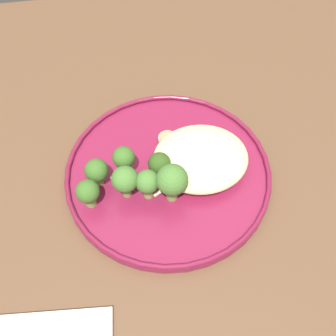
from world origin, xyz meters
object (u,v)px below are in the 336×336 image
at_px(broccoli_floret_tall_stalk, 125,180).
at_px(dinner_plate, 168,173).
at_px(seared_scallop_tiny_bay, 204,173).
at_px(seared_scallop_left_edge, 182,182).
at_px(broccoli_floret_small_sprig, 88,192).
at_px(broccoli_floret_left_leaning, 147,183).
at_px(broccoli_floret_split_head, 172,182).
at_px(broccoli_floret_right_tilted, 97,171).
at_px(broccoli_floret_rear_charred, 159,165).
at_px(broccoli_floret_beside_noodles, 124,159).
at_px(seared_scallop_center_golden, 170,160).
at_px(seared_scallop_on_noodles, 167,139).

bearing_deg(broccoli_floret_tall_stalk, dinner_plate, -155.92).
bearing_deg(seared_scallop_tiny_bay, seared_scallop_left_edge, 16.83).
bearing_deg(broccoli_floret_small_sprig, broccoli_floret_left_leaning, -179.51).
bearing_deg(broccoli_floret_split_head, seared_scallop_left_edge, -135.38).
height_order(broccoli_floret_right_tilted, broccoli_floret_left_leaning, broccoli_floret_left_leaning).
bearing_deg(broccoli_floret_small_sprig, broccoli_floret_rear_charred, -163.64).
xyz_separation_m(seared_scallop_left_edge, broccoli_floret_left_leaning, (0.05, 0.01, 0.02)).
bearing_deg(broccoli_floret_tall_stalk, broccoli_floret_beside_noodles, -93.11).
bearing_deg(dinner_plate, seared_scallop_center_golden, -110.38).
xyz_separation_m(broccoli_floret_right_tilted, broccoli_floret_left_leaning, (-0.06, 0.03, 0.00)).
height_order(broccoli_floret_beside_noodles, broccoli_floret_small_sprig, broccoli_floret_beside_noodles).
distance_m(seared_scallop_center_golden, seared_scallop_tiny_bay, 0.05).
xyz_separation_m(broccoli_floret_tall_stalk, broccoli_floret_split_head, (-0.06, 0.02, 0.01)).
bearing_deg(dinner_plate, broccoli_floret_left_leaning, 45.61).
bearing_deg(dinner_plate, broccoli_floret_right_tilted, 1.52).
bearing_deg(seared_scallop_center_golden, broccoli_floret_left_leaning, 50.61).
bearing_deg(seared_scallop_tiny_bay, seared_scallop_center_golden, -33.46).
bearing_deg(broccoli_floret_split_head, seared_scallop_center_golden, -95.88).
xyz_separation_m(seared_scallop_tiny_bay, broccoli_floret_right_tilted, (0.14, -0.01, 0.02)).
bearing_deg(seared_scallop_on_noodles, dinner_plate, 81.75).
height_order(seared_scallop_center_golden, broccoli_floret_rear_charred, broccoli_floret_rear_charred).
distance_m(seared_scallop_left_edge, broccoli_floret_tall_stalk, 0.08).
distance_m(seared_scallop_on_noodles, broccoli_floret_small_sprig, 0.15).
relative_size(seared_scallop_on_noodles, broccoli_floret_rear_charred, 0.58).
height_order(seared_scallop_tiny_bay, broccoli_floret_tall_stalk, broccoli_floret_tall_stalk).
relative_size(seared_scallop_tiny_bay, seared_scallop_left_edge, 1.39).
bearing_deg(seared_scallop_left_edge, broccoli_floret_right_tilted, -12.26).
height_order(broccoli_floret_right_tilted, broccoli_floret_split_head, broccoli_floret_split_head).
bearing_deg(broccoli_floret_small_sprig, seared_scallop_tiny_bay, -174.01).
bearing_deg(broccoli_floret_tall_stalk, broccoli_floret_right_tilted, -34.22).
relative_size(dinner_plate, broccoli_floret_tall_stalk, 5.21).
height_order(dinner_plate, broccoli_floret_split_head, broccoli_floret_split_head).
bearing_deg(broccoli_floret_left_leaning, broccoli_floret_rear_charred, -125.46).
relative_size(broccoli_floret_rear_charred, broccoli_floret_split_head, 0.72).
xyz_separation_m(seared_scallop_tiny_bay, broccoli_floret_left_leaning, (0.08, 0.02, 0.02)).
xyz_separation_m(broccoli_floret_small_sprig, broccoli_floret_split_head, (-0.11, 0.01, 0.01)).
xyz_separation_m(seared_scallop_tiny_bay, broccoli_floret_rear_charred, (0.06, -0.01, 0.02)).
bearing_deg(broccoli_floret_tall_stalk, broccoli_floret_left_leaning, 168.13).
bearing_deg(seared_scallop_left_edge, broccoli_floret_beside_noodles, -24.50).
xyz_separation_m(broccoli_floret_left_leaning, broccoli_floret_tall_stalk, (0.03, -0.01, 0.00)).
bearing_deg(broccoli_floret_beside_noodles, seared_scallop_on_noodles, -146.95).
bearing_deg(seared_scallop_center_golden, seared_scallop_on_noodles, -94.36).
relative_size(seared_scallop_on_noodles, broccoli_floret_beside_noodles, 0.49).
xyz_separation_m(seared_scallop_center_golden, broccoli_floret_split_head, (0.01, 0.06, 0.03)).
relative_size(dinner_plate, seared_scallop_center_golden, 9.99).
distance_m(seared_scallop_on_noodles, broccoli_floret_beside_noodles, 0.08).
xyz_separation_m(dinner_plate, seared_scallop_left_edge, (-0.02, 0.03, 0.01)).
relative_size(seared_scallop_tiny_bay, broccoli_floret_right_tilted, 0.75).
xyz_separation_m(seared_scallop_center_golden, broccoli_floret_rear_charred, (0.02, 0.02, 0.02)).
relative_size(seared_scallop_center_golden, broccoli_floret_tall_stalk, 0.52).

